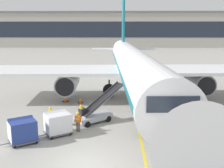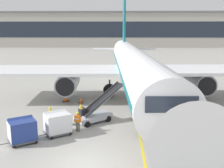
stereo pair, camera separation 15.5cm
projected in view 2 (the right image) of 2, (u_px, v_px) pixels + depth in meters
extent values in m
plane|color=#9E9B93|center=(83.00, 164.00, 17.15)|extent=(600.00, 600.00, 0.00)
cylinder|color=white|center=(135.00, 66.00, 31.61)|extent=(5.67, 36.35, 3.95)
cube|color=#146B7A|center=(135.00, 66.00, 31.61)|extent=(5.64, 34.91, 0.47)
cone|color=white|center=(181.00, 129.00, 11.97)|extent=(3.93, 4.12, 3.75)
cone|color=white|center=(123.00, 50.00, 52.36)|extent=(3.65, 6.47, 3.36)
cube|color=white|center=(57.00, 70.00, 32.42)|extent=(17.52, 8.05, 0.36)
cylinder|color=#93969E|center=(68.00, 83.00, 32.03)|extent=(2.67, 4.82, 2.45)
cylinder|color=black|center=(65.00, 87.00, 29.68)|extent=(2.08, 0.22, 2.08)
cube|color=white|center=(210.00, 70.00, 32.82)|extent=(17.52, 8.05, 0.36)
cylinder|color=#93969E|center=(200.00, 82.00, 32.37)|extent=(2.67, 4.82, 2.45)
cylinder|color=black|center=(207.00, 86.00, 30.02)|extent=(2.08, 0.22, 2.08)
cube|color=#146B7A|center=(124.00, 18.00, 49.59)|extent=(0.49, 4.35, 10.86)
cube|color=white|center=(124.00, 49.00, 50.44)|extent=(11.82, 3.45, 0.20)
cube|color=#1E2633|center=(168.00, 100.00, 14.55)|extent=(2.85, 1.91, 0.87)
cylinder|color=#47474C|center=(148.00, 118.00, 21.53)|extent=(0.22, 0.22, 1.35)
sphere|color=black|center=(148.00, 126.00, 21.67)|extent=(1.65, 1.65, 1.65)
cylinder|color=#47474C|center=(110.00, 85.00, 33.87)|extent=(0.22, 0.22, 1.35)
sphere|color=black|center=(110.00, 90.00, 34.01)|extent=(1.65, 1.65, 1.65)
cylinder|color=#47474C|center=(156.00, 85.00, 33.99)|extent=(0.22, 0.22, 1.35)
sphere|color=black|center=(156.00, 90.00, 34.13)|extent=(1.65, 1.65, 1.65)
cube|color=#A3A8B2|center=(93.00, 117.00, 24.74)|extent=(3.63, 3.42, 0.44)
cube|color=black|center=(83.00, 112.00, 24.32)|extent=(0.82, 0.81, 0.70)
cylinder|color=#333338|center=(89.00, 110.00, 24.73)|extent=(0.08, 0.08, 0.80)
cube|color=#A3A8B2|center=(103.00, 100.00, 25.10)|extent=(4.12, 3.68, 2.64)
cube|color=black|center=(103.00, 99.00, 25.08)|extent=(3.92, 3.47, 2.49)
cube|color=#333338|center=(105.00, 100.00, 24.74)|extent=(3.54, 3.00, 2.66)
cube|color=#333338|center=(100.00, 98.00, 25.41)|extent=(3.54, 3.00, 2.66)
cylinder|color=black|center=(108.00, 119.00, 24.95)|extent=(0.56, 0.51, 0.56)
cylinder|color=black|center=(99.00, 115.00, 26.07)|extent=(0.56, 0.51, 0.56)
cylinder|color=black|center=(87.00, 124.00, 23.49)|extent=(0.56, 0.51, 0.56)
cylinder|color=black|center=(78.00, 120.00, 24.62)|extent=(0.56, 0.51, 0.56)
cube|color=#515156|center=(58.00, 132.00, 21.96)|extent=(2.55, 2.43, 0.12)
cylinder|color=#4C4C51|center=(42.00, 135.00, 21.28)|extent=(0.63, 0.44, 0.07)
cube|color=silver|center=(58.00, 123.00, 21.79)|extent=(2.41, 2.29, 1.50)
cube|color=silver|center=(56.00, 115.00, 22.03)|extent=(2.01, 1.69, 0.74)
cube|color=silver|center=(46.00, 125.00, 21.31)|extent=(0.80, 1.23, 1.38)
sphere|color=black|center=(46.00, 132.00, 22.14)|extent=(0.30, 0.30, 0.30)
sphere|color=black|center=(51.00, 137.00, 21.00)|extent=(0.30, 0.30, 0.30)
sphere|color=black|center=(64.00, 128.00, 22.95)|extent=(0.30, 0.30, 0.30)
sphere|color=black|center=(70.00, 133.00, 21.81)|extent=(0.30, 0.30, 0.30)
cube|color=#515156|center=(23.00, 140.00, 20.39)|extent=(2.55, 2.43, 0.12)
cylinder|color=#4C4C51|center=(4.00, 144.00, 19.71)|extent=(0.63, 0.44, 0.07)
cube|color=navy|center=(22.00, 130.00, 20.22)|extent=(2.41, 2.29, 1.50)
cube|color=navy|center=(21.00, 122.00, 20.46)|extent=(2.01, 1.69, 0.74)
cube|color=silver|center=(9.00, 132.00, 19.73)|extent=(0.80, 1.23, 1.38)
sphere|color=black|center=(10.00, 140.00, 20.57)|extent=(0.30, 0.30, 0.30)
sphere|color=black|center=(14.00, 146.00, 19.43)|extent=(0.30, 0.30, 0.30)
sphere|color=black|center=(31.00, 135.00, 21.38)|extent=(0.30, 0.30, 0.30)
sphere|color=black|center=(36.00, 142.00, 20.24)|extent=(0.30, 0.30, 0.30)
cylinder|color=#514C42|center=(79.00, 127.00, 22.52)|extent=(0.15, 0.15, 0.86)
cylinder|color=#514C42|center=(77.00, 127.00, 22.55)|extent=(0.15, 0.15, 0.86)
cube|color=orange|center=(78.00, 118.00, 22.39)|extent=(0.41, 0.29, 0.58)
cube|color=white|center=(77.00, 119.00, 22.27)|extent=(0.34, 0.06, 0.08)
sphere|color=#9E7051|center=(78.00, 114.00, 22.30)|extent=(0.21, 0.21, 0.21)
sphere|color=yellow|center=(78.00, 113.00, 22.29)|extent=(0.23, 0.23, 0.23)
cylinder|color=orange|center=(80.00, 119.00, 22.36)|extent=(0.09, 0.09, 0.56)
cylinder|color=orange|center=(75.00, 119.00, 22.44)|extent=(0.09, 0.09, 0.56)
cylinder|color=#333847|center=(50.00, 121.00, 23.85)|extent=(0.15, 0.15, 0.86)
cylinder|color=#333847|center=(51.00, 120.00, 24.03)|extent=(0.15, 0.15, 0.86)
cube|color=yellow|center=(50.00, 113.00, 23.79)|extent=(0.26, 0.39, 0.58)
cube|color=white|center=(49.00, 113.00, 23.80)|extent=(0.03, 0.34, 0.08)
sphere|color=tan|center=(50.00, 109.00, 23.71)|extent=(0.21, 0.21, 0.21)
sphere|color=yellow|center=(50.00, 108.00, 23.69)|extent=(0.23, 0.23, 0.23)
cylinder|color=yellow|center=(49.00, 115.00, 23.57)|extent=(0.09, 0.09, 0.56)
cylinder|color=yellow|center=(51.00, 113.00, 24.03)|extent=(0.09, 0.09, 0.56)
cylinder|color=#514C42|center=(81.00, 119.00, 24.54)|extent=(0.15, 0.15, 0.86)
cylinder|color=#514C42|center=(82.00, 119.00, 24.41)|extent=(0.15, 0.15, 0.86)
cube|color=yellow|center=(81.00, 111.00, 24.33)|extent=(0.44, 0.44, 0.58)
cube|color=white|center=(82.00, 111.00, 24.41)|extent=(0.25, 0.25, 0.08)
sphere|color=tan|center=(81.00, 107.00, 24.24)|extent=(0.21, 0.21, 0.21)
sphere|color=yellow|center=(81.00, 106.00, 24.23)|extent=(0.23, 0.23, 0.23)
cylinder|color=yellow|center=(80.00, 111.00, 24.51)|extent=(0.09, 0.09, 0.56)
cylinder|color=yellow|center=(83.00, 112.00, 24.16)|extent=(0.09, 0.09, 0.56)
cylinder|color=black|center=(64.00, 126.00, 22.75)|extent=(0.15, 0.15, 0.86)
cylinder|color=black|center=(66.00, 125.00, 22.88)|extent=(0.15, 0.15, 0.86)
cube|color=orange|center=(64.00, 117.00, 22.66)|extent=(0.43, 0.45, 0.58)
cube|color=white|center=(63.00, 117.00, 22.74)|extent=(0.22, 0.27, 0.08)
sphere|color=brown|center=(64.00, 113.00, 22.58)|extent=(0.21, 0.21, 0.21)
sphere|color=yellow|center=(64.00, 112.00, 22.57)|extent=(0.23, 0.23, 0.23)
cylinder|color=orange|center=(62.00, 119.00, 22.50)|extent=(0.09, 0.09, 0.56)
cylinder|color=orange|center=(67.00, 117.00, 22.85)|extent=(0.09, 0.09, 0.56)
cube|color=black|center=(81.00, 102.00, 31.33)|extent=(0.57, 0.57, 0.05)
cone|color=orange|center=(81.00, 100.00, 31.26)|extent=(0.46, 0.46, 0.60)
cylinder|color=white|center=(81.00, 99.00, 31.26)|extent=(0.25, 0.25, 0.07)
cube|color=black|center=(81.00, 109.00, 28.78)|extent=(0.57, 0.57, 0.05)
cone|color=orange|center=(81.00, 106.00, 28.71)|extent=(0.46, 0.46, 0.60)
cylinder|color=white|center=(81.00, 106.00, 28.71)|extent=(0.25, 0.25, 0.07)
cube|color=black|center=(66.00, 101.00, 31.89)|extent=(0.65, 0.65, 0.05)
cone|color=orange|center=(66.00, 98.00, 31.81)|extent=(0.52, 0.52, 0.69)
cylinder|color=white|center=(66.00, 98.00, 31.81)|extent=(0.29, 0.29, 0.08)
cube|color=yellow|center=(133.00, 100.00, 32.47)|extent=(0.20, 110.00, 0.01)
cube|color=#A8A399|center=(111.00, 30.00, 124.47)|extent=(122.62, 15.96, 15.15)
cube|color=#1E2633|center=(110.00, 30.00, 116.54)|extent=(118.94, 0.10, 6.82)
cube|color=slate|center=(111.00, 13.00, 121.28)|extent=(121.40, 13.56, 0.70)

